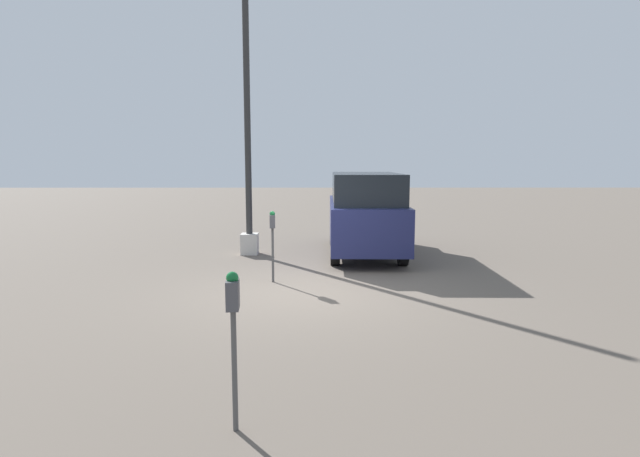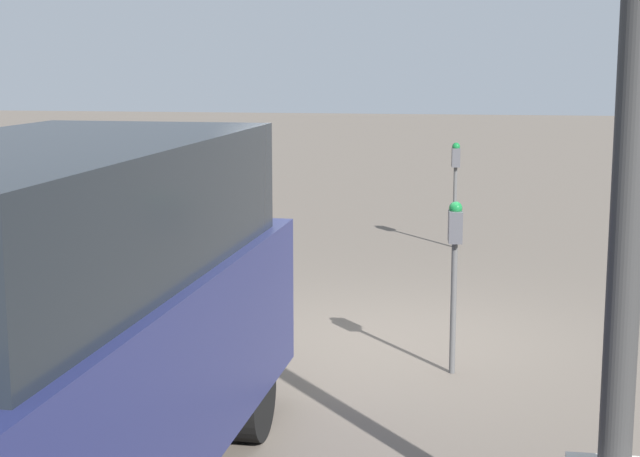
% 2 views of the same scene
% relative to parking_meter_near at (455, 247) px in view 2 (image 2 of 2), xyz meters
% --- Properties ---
extents(ground_plane, '(80.00, 80.00, 0.00)m').
position_rel_parking_meter_near_xyz_m(ground_plane, '(-0.77, -0.66, -1.07)').
color(ground_plane, '#60564C').
extents(parking_meter_near, '(0.21, 0.13, 1.45)m').
position_rel_parking_meter_near_xyz_m(parking_meter_near, '(0.00, 0.00, 0.00)').
color(parking_meter_near, '#4C4C4C').
rests_on(parking_meter_near, ground).
extents(parking_meter_far, '(0.21, 0.13, 1.47)m').
position_rel_parking_meter_near_xyz_m(parking_meter_far, '(-5.69, -0.17, 0.01)').
color(parking_meter_far, '#4C4C4C').
rests_on(parking_meter_far, ground).
extents(lamp_post, '(0.44, 0.44, 6.56)m').
position_rel_parking_meter_near_xyz_m(lamp_post, '(3.15, 0.90, 1.20)').
color(lamp_post, beige).
rests_on(lamp_post, ground).
extents(parked_van, '(4.85, 1.92, 2.15)m').
position_rel_parking_meter_near_xyz_m(parked_van, '(3.14, -2.15, 0.08)').
color(parked_van, navy).
rests_on(parked_van, ground).
extents(car_distant, '(4.34, 1.72, 1.31)m').
position_rel_parking_meter_near_xyz_m(car_distant, '(-9.57, -7.59, -0.36)').
color(car_distant, maroon).
rests_on(car_distant, ground).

